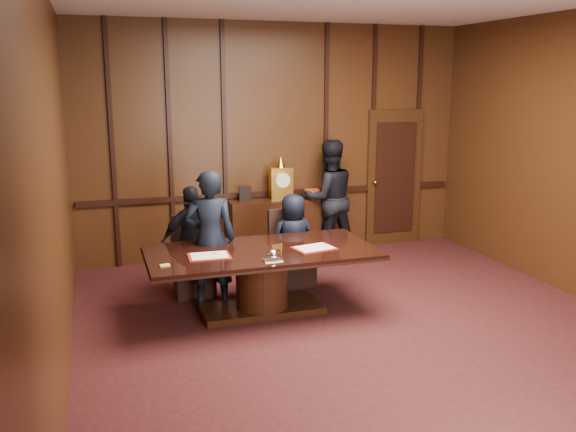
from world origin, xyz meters
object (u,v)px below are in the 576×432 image
object	(u,v)px
conference_table	(262,270)
witness_right	(329,198)
sideboard	(281,225)
witness_left	(210,239)
signatory_left	(194,242)
signatory_right	(293,240)

from	to	relation	value
conference_table	witness_right	bearing A→B (deg)	51.10
sideboard	witness_left	xyz separation A→B (m)	(-1.42, -1.76, 0.34)
witness_right	signatory_left	bearing A→B (deg)	25.77
witness_right	conference_table	bearing A→B (deg)	48.94
conference_table	signatory_right	distance (m)	1.04
conference_table	witness_left	xyz separation A→B (m)	(-0.52, 0.40, 0.32)
signatory_right	witness_right	distance (m)	1.56
signatory_left	sideboard	bearing A→B (deg)	-142.62
signatory_left	witness_left	world-z (taller)	witness_left
signatory_left	signatory_right	bearing A→B (deg)	176.13
sideboard	witness_right	world-z (taller)	witness_right
conference_table	witness_right	world-z (taller)	witness_right
signatory_right	conference_table	bearing A→B (deg)	48.53
witness_left	witness_right	bearing A→B (deg)	-130.86
sideboard	signatory_right	size ratio (longest dim) A/B	1.30
signatory_right	witness_left	size ratio (longest dim) A/B	0.74
signatory_left	witness_left	xyz separation A→B (m)	(0.13, -0.40, 0.13)
signatory_right	witness_left	bearing A→B (deg)	16.43
witness_left	witness_right	world-z (taller)	witness_right
witness_left	witness_right	size ratio (longest dim) A/B	0.92
conference_table	witness_left	distance (m)	0.73
signatory_right	witness_left	xyz separation A→B (m)	(-1.17, -0.40, 0.21)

